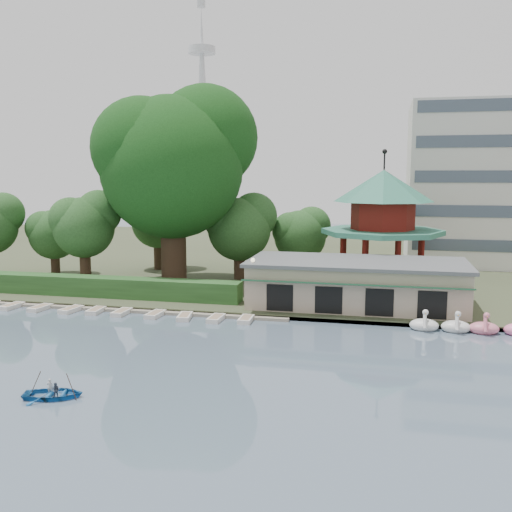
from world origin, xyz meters
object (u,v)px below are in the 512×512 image
(boathouse, at_px, (356,283))
(rowboat_with_passengers, at_px, (53,390))
(big_tree, at_px, (174,158))
(dock, at_px, (98,308))
(pavilion, at_px, (383,216))

(boathouse, bearing_deg, rowboat_with_passengers, -121.58)
(boathouse, xyz_separation_m, rowboat_with_passengers, (-14.48, -23.56, -1.92))
(big_tree, height_order, rowboat_with_passengers, big_tree)
(big_tree, bearing_deg, boathouse, -18.42)
(rowboat_with_passengers, bearing_deg, big_tree, 98.24)
(rowboat_with_passengers, bearing_deg, dock, 111.81)
(boathouse, xyz_separation_m, pavilion, (2.00, 10.03, 5.11))
(big_tree, distance_m, rowboat_with_passengers, 32.77)
(dock, height_order, big_tree, big_tree)
(boathouse, height_order, big_tree, big_tree)
(boathouse, bearing_deg, dock, -167.76)
(pavilion, distance_m, rowboat_with_passengers, 38.07)
(pavilion, bearing_deg, boathouse, -101.28)
(big_tree, bearing_deg, rowboat_with_passengers, -81.76)
(dock, xyz_separation_m, big_tree, (3.20, 11.03, 13.21))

